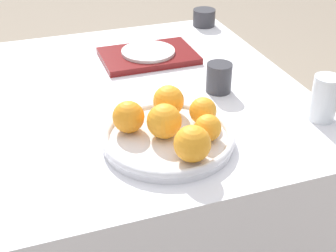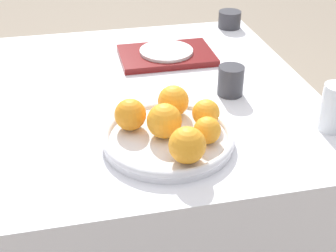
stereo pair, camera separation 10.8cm
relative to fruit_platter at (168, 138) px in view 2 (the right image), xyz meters
The scene contains 13 objects.
table 0.47m from the fruit_platter, 105.58° to the left, with size 1.10×1.03×0.71m.
fruit_platter is the anchor object (origin of this frame).
orange_0 0.11m from the fruit_platter, 17.10° to the left, with size 0.07×0.07×0.07m.
orange_1 0.05m from the fruit_platter, 154.83° to the left, with size 0.08×0.08×0.08m.
orange_2 0.10m from the fruit_platter, 144.75° to the left, with size 0.08×0.08×0.08m.
orange_3 0.11m from the fruit_platter, 70.19° to the left, with size 0.08×0.08×0.08m.
orange_4 0.11m from the fruit_platter, 79.50° to the right, with size 0.08×0.08×0.08m.
orange_5 0.10m from the fruit_platter, 27.33° to the right, with size 0.06×0.06×0.06m.
water_glass 0.41m from the fruit_platter, ahead, with size 0.07×0.07×0.12m.
serving_tray 0.50m from the fruit_platter, 78.26° to the left, with size 0.30×0.20×0.02m.
side_plate 0.50m from the fruit_platter, 78.26° to the left, with size 0.17×0.17×0.01m.
cup_0 0.83m from the fruit_platter, 61.33° to the left, with size 0.08×0.08×0.06m.
cup_1 0.31m from the fruit_platter, 43.05° to the left, with size 0.07×0.07×0.08m.
Camera 2 is at (-0.12, -1.18, 1.33)m, focal length 50.00 mm.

